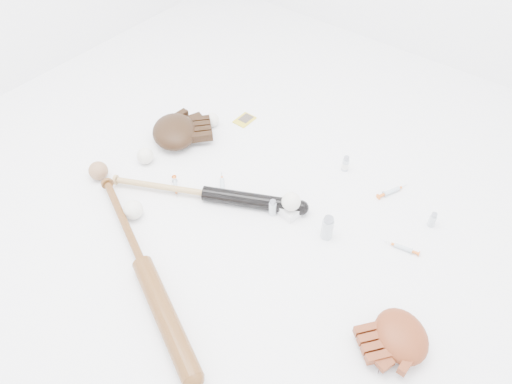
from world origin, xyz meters
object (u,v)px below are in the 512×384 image
Objects in this scene: pedestal at (290,211)px; bat_dark at (205,193)px; bat_wood at (143,265)px; glove_dark at (174,131)px.

bat_dark is at bearing -156.42° from pedestal.
bat_wood is 0.60m from pedestal.
bat_dark is 0.40m from bat_wood.
bat_dark reaches higher than pedestal.
glove_dark is at bearing 150.08° from bat_wood.
glove_dark is (-0.35, 0.19, 0.02)m from bat_dark.
bat_dark is 0.85× the size of bat_wood.
bat_dark is at bearing 14.10° from glove_dark.
bat_wood reaches higher than pedestal.
bat_wood is 3.43× the size of glove_dark.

